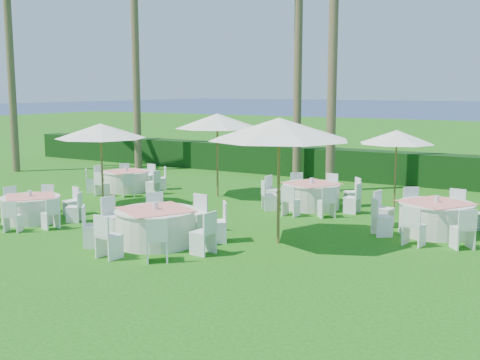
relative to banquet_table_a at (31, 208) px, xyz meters
The scene contains 14 objects.
ground 5.05m from the banquet_table_a, ahead, with size 120.00×120.00×0.00m, color #1D5A0F.
hedge 12.67m from the banquet_table_a, 66.63° to the left, with size 34.00×1.00×1.20m, color black.
banquet_table_a is the anchor object (origin of this frame).
banquet_table_b 4.46m from the banquet_table_a, ahead, with size 3.31×3.31×0.99m.
banquet_table_d 5.22m from the banquet_table_a, 101.68° to the left, with size 2.79×2.79×0.86m.
banquet_table_e 8.07m from the banquet_table_a, 43.59° to the left, with size 3.05×3.05×0.93m.
banquet_table_f 10.67m from the banquet_table_a, 22.79° to the left, with size 3.22×3.22×0.97m.
umbrella_a 3.18m from the banquet_table_a, 83.19° to the left, with size 2.71×2.71×2.55m.
umbrella_b 7.37m from the banquet_table_a, 11.09° to the left, with size 3.32×3.32×2.94m.
umbrella_c 6.63m from the banquet_table_a, 68.42° to the left, with size 2.83×2.83×2.77m.
umbrella_d 10.74m from the banquet_table_a, 41.24° to the left, with size 2.26×2.26×2.36m.
palm_a 11.94m from the banquet_table_a, 113.96° to the left, with size 4.40×4.13×11.37m.
palm_b 12.11m from the banquet_table_a, 74.85° to the left, with size 4.29×4.34×9.38m.
palm_f 11.69m from the banquet_table_a, 142.77° to the left, with size 4.27×4.36×8.82m.
Camera 1 is at (8.04, -10.55, 3.60)m, focal length 45.00 mm.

